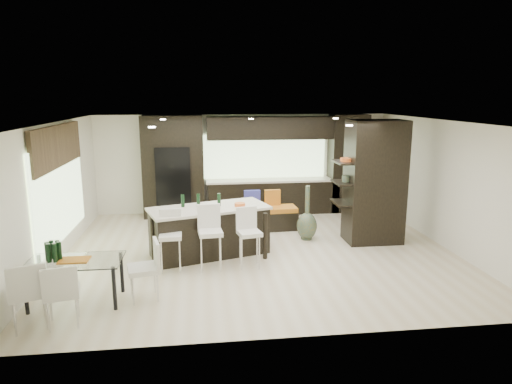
{
  "coord_description": "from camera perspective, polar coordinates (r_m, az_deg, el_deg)",
  "views": [
    {
      "loc": [
        -1.2,
        -9.03,
        3.22
      ],
      "look_at": [
        0.0,
        0.6,
        1.15
      ],
      "focal_mm": 32.0,
      "sensor_mm": 36.0,
      "label": 1
    }
  ],
  "objects": [
    {
      "name": "ceiling_spots",
      "position": [
        9.37,
        0.27,
        8.74
      ],
      "size": [
        4.0,
        3.0,
        0.02
      ],
      "primitive_type": "cube",
      "color": "white",
      "rests_on": "ceiling"
    },
    {
      "name": "stool_left",
      "position": [
        8.66,
        -10.59,
        -6.75
      ],
      "size": [
        0.42,
        0.42,
        0.92
      ],
      "primitive_type": "cube",
      "rotation": [
        0.0,
        0.0,
        0.02
      ],
      "color": "silver",
      "rests_on": "ground"
    },
    {
      "name": "stone_accent",
      "position": [
        9.67,
        -23.57,
        5.29
      ],
      "size": [
        0.08,
        3.0,
        0.8
      ],
      "primitive_type": "cube",
      "color": "brown",
      "rests_on": "left_wall"
    },
    {
      "name": "dining_table",
      "position": [
        7.83,
        -21.56,
        -10.38
      ],
      "size": [
        1.45,
        0.83,
        0.7
      ],
      "primitive_type": "cube",
      "rotation": [
        0.0,
        0.0,
        -0.01
      ],
      "color": "white",
      "rests_on": "ground"
    },
    {
      "name": "stool_mid",
      "position": [
        8.62,
        -5.7,
        -6.49
      ],
      "size": [
        0.47,
        0.47,
        0.98
      ],
      "primitive_type": "cube",
      "rotation": [
        0.0,
        0.0,
        0.09
      ],
      "color": "silver",
      "rests_on": "ground"
    },
    {
      "name": "chair_far",
      "position": [
        7.27,
        -26.57,
        -11.63
      ],
      "size": [
        0.64,
        0.64,
        0.92
      ],
      "primitive_type": "cube",
      "rotation": [
        0.0,
        0.0,
        0.37
      ],
      "color": "silver",
      "rests_on": "ground"
    },
    {
      "name": "refrigerator",
      "position": [
        12.38,
        -10.23,
        1.29
      ],
      "size": [
        0.9,
        0.68,
        1.9
      ],
      "primitive_type": "cube",
      "color": "black",
      "rests_on": "ground"
    },
    {
      "name": "back_wall",
      "position": [
        12.72,
        -1.62,
        3.59
      ],
      "size": [
        8.0,
        0.02,
        2.7
      ],
      "primitive_type": "cube",
      "color": "white",
      "rests_on": "ground"
    },
    {
      "name": "back_cabinetry",
      "position": [
        12.46,
        0.82,
        3.41
      ],
      "size": [
        6.8,
        0.68,
        2.7
      ],
      "primitive_type": "cube",
      "color": "black",
      "rests_on": "ground"
    },
    {
      "name": "right_wall",
      "position": [
        10.58,
        22.46,
        0.94
      ],
      "size": [
        0.02,
        7.0,
        2.7
      ],
      "primitive_type": "cube",
      "color": "white",
      "rests_on": "ground"
    },
    {
      "name": "stool_right",
      "position": [
        8.69,
        -0.82,
        -6.48
      ],
      "size": [
        0.48,
        0.48,
        0.92
      ],
      "primitive_type": "cube",
      "rotation": [
        0.0,
        0.0,
        0.2
      ],
      "color": "silver",
      "rests_on": "ground"
    },
    {
      "name": "ground",
      "position": [
        9.66,
        0.44,
        -7.43
      ],
      "size": [
        8.0,
        8.0,
        0.0
      ],
      "primitive_type": "plane",
      "color": "beige",
      "rests_on": "ground"
    },
    {
      "name": "ceiling",
      "position": [
        9.12,
        0.47,
        8.77
      ],
      "size": [
        8.0,
        7.0,
        0.02
      ],
      "primitive_type": "cube",
      "color": "white",
      "rests_on": "ground"
    },
    {
      "name": "chair_near",
      "position": [
        7.16,
        -23.03,
        -11.91
      ],
      "size": [
        0.56,
        0.56,
        0.87
      ],
      "primitive_type": "cube",
      "rotation": [
        0.0,
        0.0,
        0.21
      ],
      "color": "silver",
      "rests_on": "ground"
    },
    {
      "name": "bench",
      "position": [
        11.11,
        1.36,
        -3.31
      ],
      "size": [
        1.48,
        0.63,
        0.56
      ],
      "primitive_type": "cube",
      "rotation": [
        0.0,
        0.0,
        0.05
      ],
      "color": "black",
      "rests_on": "ground"
    },
    {
      "name": "floor_vase",
      "position": [
        10.34,
        6.41,
        -2.6
      ],
      "size": [
        0.51,
        0.51,
        1.24
      ],
      "primitive_type": null,
      "rotation": [
        0.0,
        0.0,
        -0.12
      ],
      "color": "#435139",
      "rests_on": "ground"
    },
    {
      "name": "left_wall",
      "position": [
        9.64,
        -23.84,
        -0.19
      ],
      "size": [
        0.02,
        7.0,
        2.7
      ],
      "primitive_type": "cube",
      "color": "white",
      "rests_on": "ground"
    },
    {
      "name": "chair_end",
      "position": [
        7.6,
        -13.87,
        -9.78
      ],
      "size": [
        0.57,
        0.57,
        0.89
      ],
      "primitive_type": "cube",
      "rotation": [
        0.0,
        0.0,
        1.78
      ],
      "color": "silver",
      "rests_on": "ground"
    },
    {
      "name": "window_left",
      "position": [
        9.81,
        -23.29,
        0.06
      ],
      "size": [
        0.04,
        3.2,
        1.9
      ],
      "primitive_type": "cube",
      "color": "#B2D199",
      "rests_on": "left_wall"
    },
    {
      "name": "window_back",
      "position": [
        12.73,
        1.09,
        4.51
      ],
      "size": [
        3.4,
        0.04,
        1.2
      ],
      "primitive_type": "cube",
      "color": "#B2D199",
      "rests_on": "back_wall"
    },
    {
      "name": "partition_column",
      "position": [
        10.34,
        14.6,
        1.23
      ],
      "size": [
        1.2,
        0.8,
        2.7
      ],
      "primitive_type": "cube",
      "color": "black",
      "rests_on": "ground"
    },
    {
      "name": "kitchen_island",
      "position": [
        9.41,
        -5.84,
        -4.84
      ],
      "size": [
        2.59,
        1.69,
        1.0
      ],
      "primitive_type": "cube",
      "rotation": [
        0.0,
        0.0,
        0.3
      ],
      "color": "black",
      "rests_on": "ground"
    }
  ]
}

